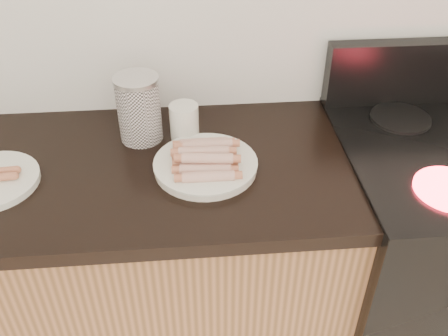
{
  "coord_description": "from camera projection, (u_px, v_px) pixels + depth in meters",
  "views": [
    {
      "loc": [
        -0.03,
        0.6,
        1.7
      ],
      "look_at": [
        0.05,
        1.62,
        0.93
      ],
      "focal_mm": 40.0,
      "sensor_mm": 36.0,
      "label": 1
    }
  ],
  "objects": [
    {
      "name": "burner_far_left",
      "position": [
        400.0,
        118.0,
        1.51
      ],
      "size": [
        0.18,
        0.18,
        0.01
      ],
      "primitive_type": "cylinder",
      "color": "black",
      "rests_on": "stove"
    },
    {
      "name": "stove",
      "position": [
        439.0,
        261.0,
        1.66
      ],
      "size": [
        0.76,
        0.65,
        0.91
      ],
      "color": "black",
      "rests_on": "floor"
    },
    {
      "name": "mug",
      "position": [
        184.0,
        122.0,
        1.42
      ],
      "size": [
        0.09,
        0.09,
        0.1
      ],
      "primitive_type": "cylinder",
      "rotation": [
        0.0,
        0.0,
        0.05
      ],
      "color": "white",
      "rests_on": "counter_slab"
    },
    {
      "name": "stove_panel",
      "position": [
        446.0,
        71.0,
        1.56
      ],
      "size": [
        0.76,
        0.06,
        0.2
      ],
      "primitive_type": "cube",
      "color": "black",
      "rests_on": "stove"
    },
    {
      "name": "main_plate",
      "position": [
        206.0,
        166.0,
        1.33
      ],
      "size": [
        0.31,
        0.31,
        0.02
      ],
      "primitive_type": "cylinder",
      "rotation": [
        0.0,
        0.0,
        -0.15
      ],
      "color": "white",
      "rests_on": "counter_slab"
    },
    {
      "name": "hotdog_pile",
      "position": [
        205.0,
        157.0,
        1.31
      ],
      "size": [
        0.13,
        0.19,
        0.05
      ],
      "rotation": [
        0.0,
        0.0,
        -0.06
      ],
      "color": "brown",
      "rests_on": "main_plate"
    },
    {
      "name": "canister",
      "position": [
        139.0,
        109.0,
        1.39
      ],
      "size": [
        0.13,
        0.13,
        0.19
      ],
      "rotation": [
        0.0,
        0.0,
        0.31
      ],
      "color": "white",
      "rests_on": "counter_slab"
    }
  ]
}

